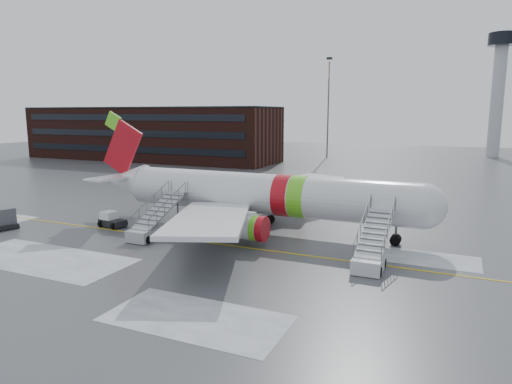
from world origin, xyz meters
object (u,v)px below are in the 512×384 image
at_px(airliner, 255,194).
at_px(airstair_fwd, 371,253).
at_px(airstair_aft, 151,226).
at_px(pushback_tug, 111,220).
at_px(uld_container, 4,219).

height_order(airliner, airstair_fwd, airliner).
bearing_deg(airliner, airstair_aft, -137.97).
bearing_deg(airliner, pushback_tug, -159.80).
distance_m(airstair_fwd, pushback_tug, 25.37).
bearing_deg(uld_container, airstair_aft, 11.31).
height_order(airstair_fwd, pushback_tug, airstair_fwd).
relative_size(airstair_aft, uld_container, 2.70).
distance_m(pushback_tug, uld_container, 10.15).
xyz_separation_m(airstair_fwd, uld_container, (-34.32, -3.00, -0.14)).
relative_size(airliner, uld_container, 12.27).
xyz_separation_m(airstair_aft, uld_container, (-15.01, -3.00, -0.14)).
bearing_deg(uld_container, airstair_fwd, 5.00).
relative_size(airstair_fwd, uld_container, 2.70).
bearing_deg(airstair_fwd, airstair_aft, 180.00).
height_order(airliner, airstair_aft, airliner).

